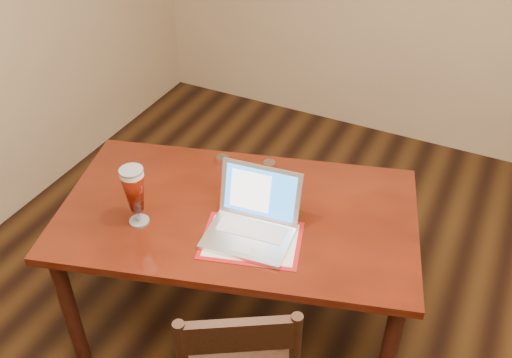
% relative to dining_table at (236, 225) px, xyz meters
% --- Properties ---
extents(room_shell, '(4.51, 5.01, 2.71)m').
position_rel_dining_table_xyz_m(room_shell, '(0.54, -0.35, 1.09)').
color(room_shell, tan).
rests_on(room_shell, ground).
extents(dining_table, '(1.79, 1.31, 1.04)m').
position_rel_dining_table_xyz_m(dining_table, '(0.00, 0.00, 0.00)').
color(dining_table, '#54180B').
rests_on(dining_table, ground).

